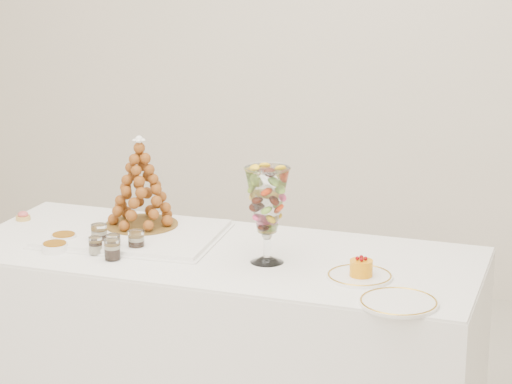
% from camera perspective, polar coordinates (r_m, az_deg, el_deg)
% --- Properties ---
extents(buffet_table, '(1.86, 0.79, 0.70)m').
position_cam_1_polar(buffet_table, '(3.65, -2.07, -8.61)').
color(buffet_table, white).
rests_on(buffet_table, ground).
extents(lace_tray, '(0.67, 0.53, 0.02)m').
position_cam_1_polar(lace_tray, '(3.71, -7.03, -2.38)').
color(lace_tray, white).
rests_on(lace_tray, buffet_table).
extents(macaron_vase, '(0.15, 0.15, 0.33)m').
position_cam_1_polar(macaron_vase, '(3.35, 0.64, -0.54)').
color(macaron_vase, white).
rests_on(macaron_vase, buffet_table).
extents(cake_plate, '(0.22, 0.22, 0.01)m').
position_cam_1_polar(cake_plate, '(3.28, 5.94, -4.81)').
color(cake_plate, white).
rests_on(cake_plate, buffet_table).
extents(spare_plate, '(0.24, 0.24, 0.01)m').
position_cam_1_polar(spare_plate, '(3.08, 8.15, -6.27)').
color(spare_plate, white).
rests_on(spare_plate, buffet_table).
extents(pink_tart, '(0.06, 0.06, 0.04)m').
position_cam_1_polar(pink_tart, '(3.98, -13.17, -1.36)').
color(pink_tart, tan).
rests_on(pink_tart, buffet_table).
extents(verrine_a, '(0.07, 0.07, 0.08)m').
position_cam_1_polar(verrine_a, '(3.62, -8.95, -2.43)').
color(verrine_a, white).
rests_on(verrine_a, buffet_table).
extents(verrine_b, '(0.05, 0.05, 0.06)m').
position_cam_1_polar(verrine_b, '(3.54, -8.13, -2.92)').
color(verrine_b, white).
rests_on(verrine_b, buffet_table).
extents(verrine_c, '(0.06, 0.06, 0.08)m').
position_cam_1_polar(verrine_c, '(3.53, -6.86, -2.82)').
color(verrine_c, white).
rests_on(verrine_c, buffet_table).
extents(verrine_d, '(0.05, 0.05, 0.06)m').
position_cam_1_polar(verrine_d, '(3.52, -9.16, -3.05)').
color(verrine_d, white).
rests_on(verrine_d, buffet_table).
extents(verrine_e, '(0.07, 0.07, 0.07)m').
position_cam_1_polar(verrine_e, '(3.46, -8.22, -3.27)').
color(verrine_e, white).
rests_on(verrine_e, buffet_table).
extents(ramekin_back, '(0.09, 0.09, 0.03)m').
position_cam_1_polar(ramekin_back, '(3.68, -10.92, -2.62)').
color(ramekin_back, white).
rests_on(ramekin_back, buffet_table).
extents(ramekin_front, '(0.09, 0.09, 0.03)m').
position_cam_1_polar(ramekin_front, '(3.58, -11.42, -3.13)').
color(ramekin_front, white).
rests_on(ramekin_front, buffet_table).
extents(croquembouche, '(0.27, 0.27, 0.34)m').
position_cam_1_polar(croquembouche, '(3.73, -6.63, 0.56)').
color(croquembouche, brown).
rests_on(croquembouche, lace_tray).
extents(mousse_cake, '(0.08, 0.08, 0.07)m').
position_cam_1_polar(mousse_cake, '(3.26, 6.03, -4.32)').
color(mousse_cake, orange).
rests_on(mousse_cake, cake_plate).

